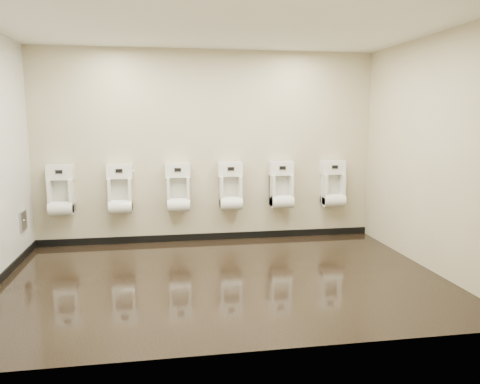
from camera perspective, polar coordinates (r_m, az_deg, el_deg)
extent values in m
cube|color=black|center=(5.48, -1.92, -10.41)|extent=(5.00, 3.50, 0.00)
cube|color=white|center=(5.27, -2.08, 19.70)|extent=(5.00, 3.50, 0.00)
cube|color=#BDB391|center=(6.92, -3.90, 5.47)|extent=(5.00, 0.02, 2.80)
cube|color=#BDB391|center=(3.47, 1.79, 2.05)|extent=(5.00, 0.02, 2.80)
cube|color=#BDB391|center=(6.05, 22.28, 4.33)|extent=(0.02, 3.50, 2.80)
cube|color=black|center=(7.12, -3.78, -5.44)|extent=(5.00, 0.02, 0.10)
cube|color=#9E9EA3|center=(6.71, -24.94, -3.21)|extent=(0.03, 0.25, 0.25)
cylinder|color=silver|center=(6.71, -24.79, -3.21)|extent=(0.02, 0.04, 0.04)
cube|color=white|center=(6.99, -20.97, -0.47)|extent=(0.32, 0.23, 0.46)
cube|color=silver|center=(7.06, -20.87, -0.05)|extent=(0.24, 0.01, 0.34)
cylinder|color=white|center=(6.96, -20.99, -1.89)|extent=(0.32, 0.20, 0.20)
cube|color=white|center=(6.98, -21.07, 2.22)|extent=(0.36, 0.17, 0.20)
cube|color=black|center=(6.89, -21.23, 2.30)|extent=(0.09, 0.01, 0.05)
cube|color=silver|center=(6.89, -21.22, 2.30)|extent=(0.11, 0.01, 0.07)
cylinder|color=silver|center=(6.94, -19.57, 2.27)|extent=(0.01, 0.03, 0.03)
cube|color=white|center=(6.87, -14.39, -0.31)|extent=(0.32, 0.23, 0.46)
cube|color=silver|center=(6.94, -14.35, 0.12)|extent=(0.24, 0.01, 0.34)
cylinder|color=white|center=(6.84, -14.38, -1.75)|extent=(0.32, 0.20, 0.20)
cube|color=white|center=(6.86, -14.47, 2.43)|extent=(0.36, 0.17, 0.20)
cube|color=black|center=(6.77, -14.54, 2.51)|extent=(0.09, 0.01, 0.05)
cube|color=silver|center=(6.77, -14.54, 2.51)|extent=(0.11, 0.01, 0.07)
cylinder|color=silver|center=(6.85, -12.93, 2.47)|extent=(0.01, 0.03, 0.03)
cube|color=white|center=(6.85, -7.56, -0.13)|extent=(0.32, 0.23, 0.46)
cube|color=silver|center=(6.92, -7.59, 0.29)|extent=(0.24, 0.01, 0.34)
cylinder|color=white|center=(6.82, -7.51, -1.58)|extent=(0.32, 0.20, 0.20)
cube|color=white|center=(6.84, -7.62, 2.61)|extent=(0.36, 0.17, 0.20)
cube|color=black|center=(6.75, -7.60, 2.70)|extent=(0.09, 0.01, 0.05)
cube|color=silver|center=(6.75, -7.60, 2.70)|extent=(0.11, 0.01, 0.07)
cylinder|color=silver|center=(6.85, -6.07, 2.65)|extent=(0.01, 0.03, 0.03)
cube|color=white|center=(6.92, -1.18, 0.03)|extent=(0.32, 0.23, 0.46)
cube|color=silver|center=(6.99, -1.27, 0.45)|extent=(0.24, 0.01, 0.34)
cylinder|color=white|center=(6.88, -1.10, -1.40)|extent=(0.32, 0.20, 0.20)
cube|color=white|center=(6.91, -1.23, 2.75)|extent=(0.36, 0.17, 0.20)
cube|color=black|center=(6.81, -1.12, 2.84)|extent=(0.09, 0.01, 0.05)
cube|color=silver|center=(6.82, -1.12, 2.84)|extent=(0.11, 0.01, 0.07)
cylinder|color=silver|center=(6.93, 0.29, 2.78)|extent=(0.01, 0.03, 0.03)
cube|color=white|center=(7.07, 5.06, 0.19)|extent=(0.32, 0.23, 0.46)
cube|color=silver|center=(7.14, 4.92, 0.60)|extent=(0.24, 0.01, 0.34)
cylinder|color=white|center=(7.04, 5.17, -1.21)|extent=(0.32, 0.20, 0.20)
cube|color=white|center=(7.06, 5.04, 2.85)|extent=(0.36, 0.17, 0.20)
cube|color=black|center=(6.97, 5.23, 2.94)|extent=(0.09, 0.01, 0.05)
cube|color=silver|center=(6.97, 5.22, 2.94)|extent=(0.11, 0.01, 0.07)
cylinder|color=silver|center=(7.11, 6.49, 2.87)|extent=(0.01, 0.03, 0.03)
cube|color=white|center=(7.32, 11.25, 0.35)|extent=(0.32, 0.23, 0.46)
cube|color=silver|center=(7.38, 11.06, 0.74)|extent=(0.24, 0.01, 0.34)
cylinder|color=white|center=(7.28, 11.39, -1.00)|extent=(0.32, 0.20, 0.20)
cube|color=white|center=(7.30, 11.24, 2.92)|extent=(0.36, 0.17, 0.20)
cube|color=black|center=(7.22, 11.50, 3.00)|extent=(0.09, 0.01, 0.05)
cube|color=silver|center=(7.22, 11.50, 3.00)|extent=(0.11, 0.01, 0.07)
cylinder|color=silver|center=(7.37, 12.59, 2.93)|extent=(0.01, 0.03, 0.03)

